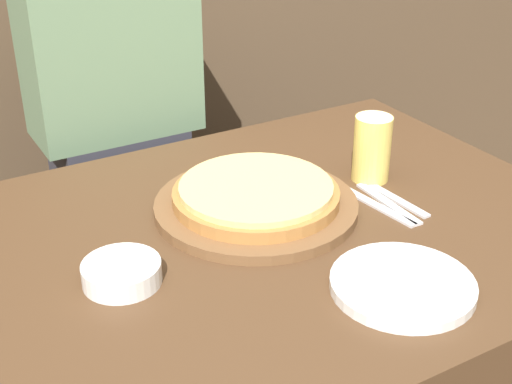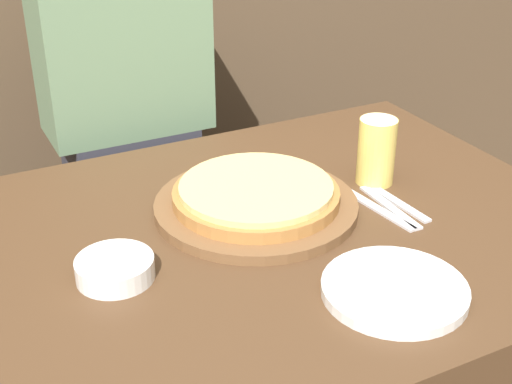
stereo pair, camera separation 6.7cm
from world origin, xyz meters
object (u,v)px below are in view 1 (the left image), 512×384
object	(u,v)px
side_bowl	(122,273)
dinner_plate	(402,285)
beer_glass	(372,146)
fork	(378,207)
pizza_on_board	(256,199)
dinner_knife	(388,203)
spoon	(398,200)
diner_person	(120,157)

from	to	relation	value
side_bowl	dinner_plate	bearing A→B (deg)	-32.89
beer_glass	fork	distance (m)	0.15
pizza_on_board	beer_glass	xyz separation A→B (m)	(0.27, -0.00, 0.05)
beer_glass	dinner_knife	size ratio (longest dim) A/B	0.74
pizza_on_board	side_bowl	bearing A→B (deg)	-162.35
dinner_knife	spoon	distance (m)	0.03
beer_glass	fork	xyz separation A→B (m)	(-0.06, -0.11, -0.07)
side_bowl	dinner_knife	distance (m)	0.54
fork	diner_person	xyz separation A→B (m)	(-0.28, 0.67, -0.10)
fork	spoon	size ratio (longest dim) A/B	1.18
beer_glass	spoon	bearing A→B (deg)	-97.64
pizza_on_board	side_bowl	distance (m)	0.32
dinner_plate	beer_glass	bearing A→B (deg)	59.19
pizza_on_board	dinner_knife	distance (m)	0.26
side_bowl	fork	bearing A→B (deg)	-1.28
side_bowl	fork	world-z (taller)	side_bowl
spoon	beer_glass	bearing A→B (deg)	82.36
side_bowl	diner_person	size ratio (longest dim) A/B	0.10
fork	diner_person	size ratio (longest dim) A/B	0.14
dinner_plate	spoon	size ratio (longest dim) A/B	1.46
pizza_on_board	dinner_knife	xyz separation A→B (m)	(0.24, -0.11, -0.02)
beer_glass	diner_person	world-z (taller)	diner_person
side_bowl	fork	xyz separation A→B (m)	(0.52, -0.01, -0.02)
pizza_on_board	dinner_plate	world-z (taller)	pizza_on_board
beer_glass	dinner_plate	xyz separation A→B (m)	(-0.20, -0.34, -0.07)
fork	dinner_plate	bearing A→B (deg)	-120.82
fork	dinner_knife	xyz separation A→B (m)	(0.03, 0.00, 0.00)
beer_glass	spoon	distance (m)	0.13
beer_glass	spoon	size ratio (longest dim) A/B	0.87
pizza_on_board	fork	distance (m)	0.24
pizza_on_board	fork	bearing A→B (deg)	-27.57
beer_glass	dinner_knife	distance (m)	0.14
beer_glass	side_bowl	world-z (taller)	beer_glass
beer_glass	spoon	xyz separation A→B (m)	(-0.01, -0.11, -0.07)
dinner_knife	fork	bearing A→B (deg)	-180.00
pizza_on_board	dinner_knife	size ratio (longest dim) A/B	2.09
dinner_plate	diner_person	world-z (taller)	diner_person
dinner_knife	dinner_plate	bearing A→B (deg)	-125.13
dinner_plate	diner_person	distance (m)	0.92
spoon	side_bowl	bearing A→B (deg)	178.83
fork	pizza_on_board	bearing A→B (deg)	152.43
side_bowl	spoon	distance (m)	0.57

